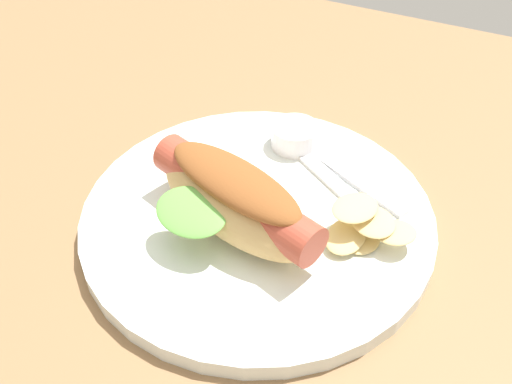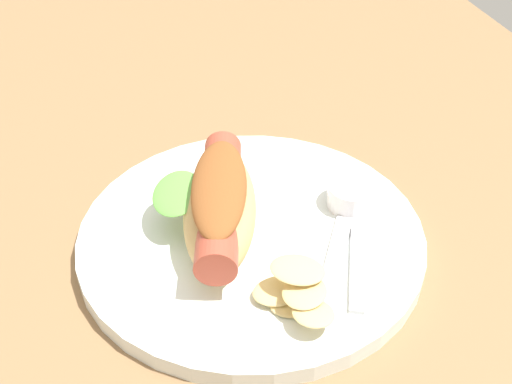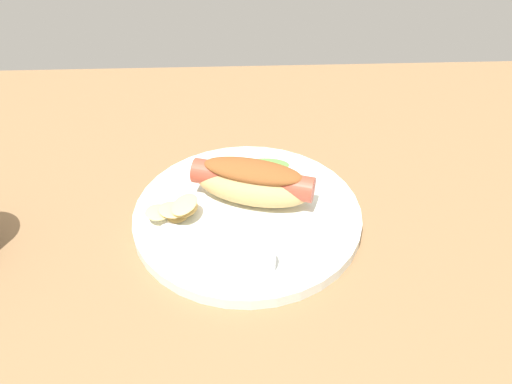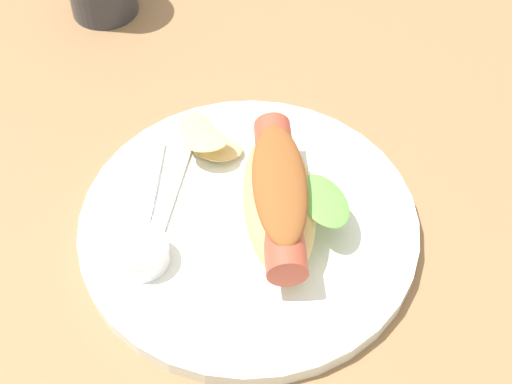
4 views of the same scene
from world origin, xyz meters
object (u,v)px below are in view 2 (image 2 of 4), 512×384
object	(u,v)px
knife	(335,256)
sauce_ramekin	(353,195)
hot_dog	(219,204)
plate	(251,239)
chips_pile	(295,293)
fork	(357,248)

from	to	relation	value
knife	sauce_ramekin	bearing A→B (deg)	-2.22
hot_dog	sauce_ramekin	distance (cm)	12.52
knife	plate	bearing A→B (deg)	80.06
sauce_ramekin	chips_pile	bearing A→B (deg)	137.28
sauce_ramekin	knife	distance (cm)	7.32
plate	sauce_ramekin	world-z (taller)	sauce_ramekin
hot_dog	sauce_ramekin	size ratio (longest dim) A/B	3.65
chips_pile	plate	bearing A→B (deg)	3.96
hot_dog	knife	size ratio (longest dim) A/B	1.26
plate	fork	bearing A→B (deg)	-121.22
sauce_ramekin	fork	size ratio (longest dim) A/B	0.32
fork	knife	xyz separation A→B (cm)	(-0.40, 2.16, -0.02)
plate	knife	size ratio (longest dim) A/B	2.26
sauce_ramekin	chips_pile	world-z (taller)	chips_pile
plate	chips_pile	bearing A→B (deg)	-176.04
fork	chips_pile	size ratio (longest dim) A/B	1.81
plate	hot_dog	bearing A→B (deg)	71.79
plate	chips_pile	world-z (taller)	chips_pile
fork	knife	distance (cm)	2.20
sauce_ramekin	hot_dog	bearing A→B (deg)	89.92
hot_dog	knife	bearing A→B (deg)	-108.38
hot_dog	fork	distance (cm)	12.19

